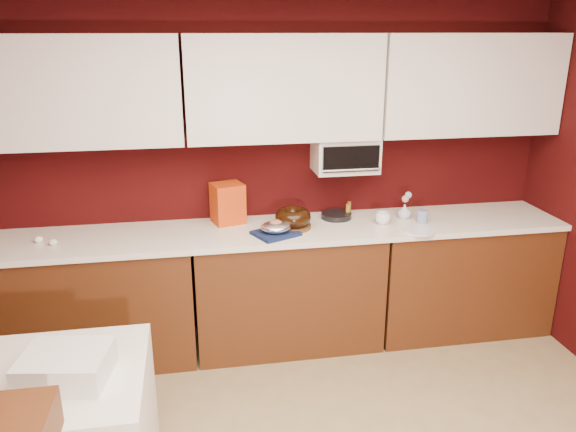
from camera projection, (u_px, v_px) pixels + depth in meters
The scene contains 29 objects.
wall_back at pixel (280, 169), 4.12m from camera, with size 4.00×0.02×2.50m, color #340707.
base_cabinet_left at pixel (97, 303), 3.87m from camera, with size 1.31×0.58×0.86m, color #4E260F.
base_cabinet_center at pixel (287, 288), 4.09m from camera, with size 1.31×0.58×0.86m, color #4E260F.
base_cabinet_right at pixel (458, 275), 4.31m from camera, with size 1.31×0.58×0.86m, color #4E260F.
countertop at pixel (287, 230), 3.95m from camera, with size 4.00×0.62×0.04m, color white.
upper_cabinet_left at pixel (76, 91), 3.56m from camera, with size 1.31×0.33×0.70m, color white.
upper_cabinet_center at pixel (283, 88), 3.77m from camera, with size 1.31×0.33×0.70m, color white.
upper_cabinet_right at pixel (468, 85), 3.99m from camera, with size 1.31×0.33×0.70m, color white.
toaster_oven at pixel (345, 154), 4.02m from camera, with size 0.45×0.30×0.25m, color white.
toaster_oven_door at pixel (351, 159), 3.87m from camera, with size 0.40×0.02×0.18m, color black.
toaster_oven_handle at pixel (351, 170), 3.88m from camera, with size 0.02×0.02×0.42m, color silver.
cake_base at pixel (293, 226), 3.93m from camera, with size 0.25×0.25×0.02m, color brown.
bundt_cake at pixel (293, 217), 3.91m from camera, with size 0.25×0.25×0.10m, color black.
navy_towel at pixel (276, 233), 3.80m from camera, with size 0.28×0.24×0.02m, color #121E45.
foil_ham_nest at pixel (276, 227), 3.79m from camera, with size 0.21×0.17×0.08m, color white.
roasted_ham at pixel (276, 224), 3.78m from camera, with size 0.09×0.08×0.06m, color #AF7450.
pandoro_box at pixel (228, 203), 4.01m from camera, with size 0.21×0.19×0.29m, color #B01D0B.
dark_pan at pixel (336, 216), 4.13m from camera, with size 0.22×0.22×0.04m, color black.
coffee_mug at pixel (383, 217), 4.00m from camera, with size 0.09×0.09×0.10m, color white.
blue_jar at pixel (422, 216), 4.03m from camera, with size 0.08×0.08×0.09m, color navy.
flower_vase at pixel (405, 210), 4.12m from camera, with size 0.08×0.08×0.12m, color silver.
flower_pink at pixel (405, 199), 4.09m from camera, with size 0.05×0.05×0.05m, color #D97E7F.
flower_blue at pixel (408, 195), 4.11m from camera, with size 0.05×0.05×0.05m, color #8CB0E0.
china_plate at pixel (419, 231), 3.86m from camera, with size 0.22×0.22×0.01m, color white.
amber_bottle at pixel (348, 211), 4.15m from camera, with size 0.03×0.03×0.10m, color olive.
egg_left at pixel (38, 239), 3.66m from camera, with size 0.06×0.04×0.04m, color white.
egg_right at pixel (53, 242), 3.61m from camera, with size 0.06×0.04×0.04m, color silver.
newspaper_stack at pixel (66, 366), 2.47m from camera, with size 0.37×0.30×0.13m, color silver.
amber_bottle_tall at pixel (349, 208), 4.20m from camera, with size 0.03×0.03×0.10m, color brown.
Camera 1 is at (-0.64, -1.72, 2.23)m, focal length 35.00 mm.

